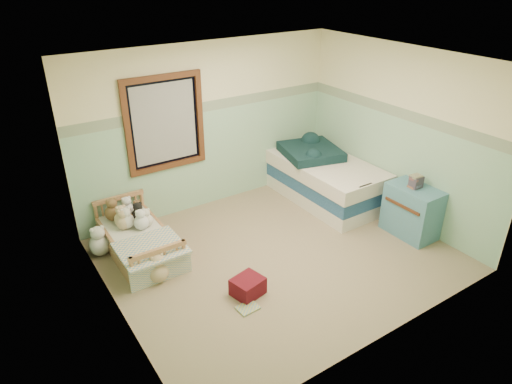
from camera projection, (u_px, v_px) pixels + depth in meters
floor at (278, 255)px, 6.08m from camera, size 4.20×3.60×0.02m
ceiling at (283, 61)px, 4.93m from camera, size 4.20×3.60×0.02m
wall_back at (209, 127)px, 6.84m from camera, size 4.20×0.04×2.50m
wall_front at (397, 236)px, 4.17m from camera, size 4.20×0.04×2.50m
wall_left at (106, 217)px, 4.47m from camera, size 0.04×3.60×2.50m
wall_right at (399, 135)px, 6.54m from camera, size 0.04×3.60×2.50m
wainscot_mint at (211, 158)px, 7.06m from camera, size 4.20×0.01×1.50m
border_strip at (208, 106)px, 6.68m from camera, size 4.20×0.01×0.15m
window_frame at (165, 123)px, 6.38m from camera, size 1.16×0.06×1.36m
window_blinds at (165, 123)px, 6.38m from camera, size 0.92×0.01×1.12m
toddler_bed_frame at (140, 246)px, 6.07m from camera, size 0.72×1.44×0.19m
toddler_mattress at (138, 237)px, 6.00m from camera, size 0.66×1.38×0.12m
patchwork_quilt at (151, 248)px, 5.64m from camera, size 0.78×0.72×0.03m
plush_bed_brown at (113, 213)px, 6.22m from camera, size 0.22×0.22×0.22m
plush_bed_white at (127, 210)px, 6.33m from camera, size 0.20×0.20×0.20m
plush_bed_tan at (122, 219)px, 6.09m from camera, size 0.21×0.21×0.21m
plush_bed_dark at (139, 215)px, 6.20m from camera, size 0.19×0.19×0.19m
plush_floor_cream at (100, 245)px, 6.02m from camera, size 0.28×0.28×0.28m
plush_floor_tan at (158, 272)px, 5.52m from camera, size 0.26×0.26×0.26m
twin_bed_frame at (323, 192)px, 7.45m from camera, size 0.99×1.98×0.22m
twin_boxspring at (324, 180)px, 7.35m from camera, size 0.99×1.98×0.22m
twin_mattress at (325, 167)px, 7.25m from camera, size 1.03×2.02×0.22m
teal_blanket at (311, 151)px, 7.36m from camera, size 1.03×1.07×0.14m
dresser at (412, 211)px, 6.38m from camera, size 0.45×0.72×0.72m
book_stack at (416, 182)px, 6.19m from camera, size 0.17×0.13×0.16m
red_pillow at (248, 286)px, 5.31m from camera, size 0.40×0.37×0.21m
floor_book at (248, 308)px, 5.13m from camera, size 0.25×0.20×0.02m
extra_plush_0 at (141, 222)px, 6.02m from camera, size 0.20×0.20×0.20m
extra_plush_1 at (127, 221)px, 6.04m from camera, size 0.20×0.20×0.20m
extra_plush_2 at (128, 219)px, 6.14m from camera, size 0.16×0.16×0.16m
extra_plush_3 at (124, 222)px, 6.03m from camera, size 0.20×0.20×0.20m
extra_plush_4 at (138, 210)px, 6.37m from camera, size 0.15×0.15×0.15m
extra_plush_5 at (147, 220)px, 6.09m from camera, size 0.18×0.18×0.18m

